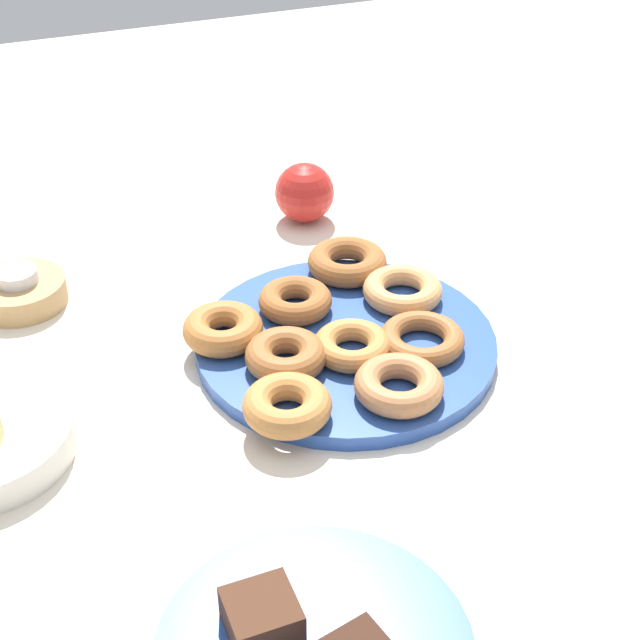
% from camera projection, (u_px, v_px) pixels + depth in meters
% --- Properties ---
extents(ground_plane, '(2.40, 2.40, 0.00)m').
position_uv_depth(ground_plane, '(346.00, 350.00, 0.99)').
color(ground_plane, beige).
extents(donut_plate, '(0.32, 0.32, 0.02)m').
position_uv_depth(donut_plate, '(346.00, 343.00, 0.99)').
color(donut_plate, '#284C9E').
rests_on(donut_plate, ground_plane).
extents(donut_0, '(0.13, 0.13, 0.03)m').
position_uv_depth(donut_0, '(347.00, 262.00, 1.08)').
color(donut_0, '#995B2D').
rests_on(donut_0, donut_plate).
extents(donut_1, '(0.12, 0.12, 0.02)m').
position_uv_depth(donut_1, '(422.00, 339.00, 0.96)').
color(donut_1, '#995B2D').
rests_on(donut_1, donut_plate).
extents(donut_2, '(0.11, 0.11, 0.03)m').
position_uv_depth(donut_2, '(286.00, 356.00, 0.93)').
color(donut_2, '#995B2D').
rests_on(donut_2, donut_plate).
extents(donut_3, '(0.11, 0.11, 0.03)m').
position_uv_depth(donut_3, '(295.00, 301.00, 1.02)').
color(donut_3, '#995B2D').
rests_on(donut_3, donut_plate).
extents(donut_4, '(0.11, 0.11, 0.02)m').
position_uv_depth(donut_4, '(352.00, 346.00, 0.95)').
color(donut_4, '#BC7A3D').
rests_on(donut_4, donut_plate).
extents(donut_5, '(0.12, 0.12, 0.03)m').
position_uv_depth(donut_5, '(223.00, 329.00, 0.97)').
color(donut_5, '#AD6B33').
rests_on(donut_5, donut_plate).
extents(donut_6, '(0.13, 0.13, 0.03)m').
position_uv_depth(donut_6, '(399.00, 385.00, 0.90)').
color(donut_6, '#B27547').
rests_on(donut_6, donut_plate).
extents(donut_7, '(0.13, 0.13, 0.02)m').
position_uv_depth(donut_7, '(402.00, 290.00, 1.04)').
color(donut_7, tan).
rests_on(donut_7, donut_plate).
extents(donut_8, '(0.10, 0.10, 0.03)m').
position_uv_depth(donut_8, '(287.00, 405.00, 0.87)').
color(donut_8, '#BC7A3D').
rests_on(donut_8, donut_plate).
extents(brownie_far, '(0.05, 0.05, 0.03)m').
position_uv_depth(brownie_far, '(262.00, 616.00, 0.67)').
color(brownie_far, '#472819').
rests_on(brownie_far, cake_plate).
extents(candle_holder, '(0.11, 0.11, 0.03)m').
position_uv_depth(candle_holder, '(20.00, 292.00, 1.06)').
color(candle_holder, tan).
rests_on(candle_holder, ground_plane).
extents(tealight, '(0.05, 0.05, 0.01)m').
position_uv_depth(tealight, '(17.00, 276.00, 1.05)').
color(tealight, silver).
rests_on(tealight, candle_holder).
extents(apple, '(0.08, 0.08, 0.08)m').
position_uv_depth(apple, '(305.00, 193.00, 1.21)').
color(apple, red).
rests_on(apple, ground_plane).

